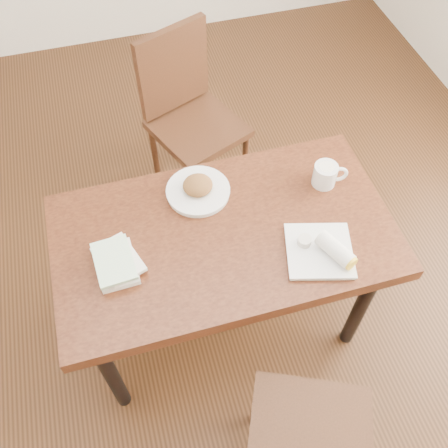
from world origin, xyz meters
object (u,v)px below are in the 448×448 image
object	(u,v)px
chair_far	(188,109)
plate_scone	(198,189)
coffee_mug	(326,174)
table	(224,244)
plate_burrito	(324,250)
book_stack	(116,262)

from	to	relation	value
chair_far	plate_scone	distance (m)	0.77
plate_scone	coffee_mug	xyz separation A→B (m)	(0.50, -0.09, 0.02)
table	chair_far	distance (m)	0.94
plate_burrito	chair_far	bearing A→B (deg)	102.46
table	plate_scone	bearing A→B (deg)	102.73
table	coffee_mug	bearing A→B (deg)	15.03
book_stack	coffee_mug	bearing A→B (deg)	10.57
chair_far	table	bearing A→B (deg)	-94.38
table	book_stack	size ratio (longest dim) A/B	5.75
coffee_mug	book_stack	distance (m)	0.88
chair_far	plate_burrito	xyz separation A→B (m)	(0.25, -1.13, 0.23)
plate_burrito	table	bearing A→B (deg)	148.71
chair_far	plate_scone	size ratio (longest dim) A/B	3.74
coffee_mug	plate_burrito	size ratio (longest dim) A/B	0.48
table	coffee_mug	distance (m)	0.49
table	plate_burrito	xyz separation A→B (m)	(0.32, -0.20, 0.11)
coffee_mug	table	bearing A→B (deg)	-164.97
book_stack	plate_scone	bearing A→B (deg)	34.48
chair_far	book_stack	distance (m)	1.11
coffee_mug	plate_scone	bearing A→B (deg)	170.26
plate_burrito	plate_scone	bearing A→B (deg)	132.32
book_stack	table	bearing A→B (deg)	5.44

